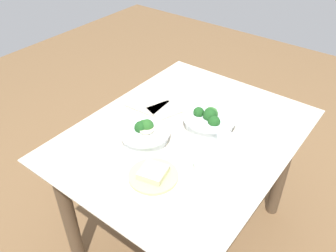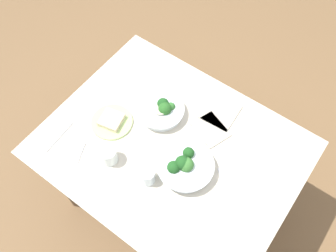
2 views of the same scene
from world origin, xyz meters
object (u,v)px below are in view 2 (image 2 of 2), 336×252
Objects in this scene: fork_by_near_bowl at (80,154)px; napkin_folded_lower at (211,130)px; bread_side_plate at (112,121)px; table_knife_left at (59,137)px; fork_by_far_bowl at (221,177)px; water_glass_side at (109,155)px; broccoli_bowl_far at (185,166)px; broccoli_bowl_near at (162,110)px; water_glass_center at (147,176)px; napkin_folded_upper at (220,112)px.

fork_by_near_bowl is 0.62× the size of napkin_folded_lower.
bread_side_plate is 0.26m from table_knife_left.
fork_by_far_bowl is 0.25m from napkin_folded_lower.
water_glass_side is at bearing 97.74° from table_knife_left.
broccoli_bowl_far reaches higher than fork_by_far_bowl.
broccoli_bowl_near is 0.35m from water_glass_center.
water_glass_side is 0.59m from napkin_folded_upper.
broccoli_bowl_far is 1.44× the size of napkin_folded_upper.
water_glass_side is 0.83× the size of fork_by_near_bowl.
fork_by_near_bowl is at bearing 71.59° from fork_by_far_bowl.
broccoli_bowl_far reaches higher than broccoli_bowl_near.
fork_by_near_bowl is 0.57× the size of napkin_folded_upper.
broccoli_bowl_near reaches higher than table_knife_left.
broccoli_bowl_far is at bearing 95.76° from fork_by_near_bowl.
fork_by_near_bowl and table_knife_left have the same top height.
napkin_folded_lower reaches higher than fork_by_far_bowl.
fork_by_near_bowl is at bearing 66.93° from broccoli_bowl_near.
fork_by_near_bowl is (0.17, 0.40, -0.03)m from broccoli_bowl_near.
broccoli_bowl_near is at bearing 38.43° from napkin_folded_upper.
broccoli_bowl_far is 0.36m from napkin_folded_upper.
napkin_folded_lower is at bearing -125.62° from water_glass_side.
table_knife_left is (0.57, 0.21, -0.04)m from broccoli_bowl_far.
broccoli_bowl_near is at bearing -97.72° from water_glass_side.
water_glass_center is (0.10, 0.14, 0.00)m from broccoli_bowl_far.
bread_side_plate is at bearing 140.86° from table_knife_left.
fork_by_far_bowl is at bearing 122.60° from napkin_folded_upper.
fork_by_far_bowl is (-0.46, -0.23, -0.04)m from water_glass_side.
water_glass_center is at bearing -173.34° from water_glass_side.
table_knife_left is at bearing 20.39° from broccoli_bowl_far.
napkin_folded_upper is at bearing -11.95° from fork_by_far_bowl.
napkin_folded_lower is (-0.24, -0.06, -0.03)m from broccoli_bowl_near.
fork_by_far_bowl is 0.44× the size of napkin_folded_upper.
fork_by_far_bowl is 0.78m from table_knife_left.
napkin_folded_lower is at bearing -0.97° from fork_by_far_bowl.
table_knife_left is 0.72m from napkin_folded_lower.
water_glass_side is at bearing 6.66° from water_glass_center.
water_glass_side is 0.14m from fork_by_near_bowl.
napkin_folded_upper is (-0.07, -0.50, -0.04)m from water_glass_center.
water_glass_side is 1.05× the size of fork_by_far_bowl.
broccoli_bowl_near is 1.23× the size of table_knife_left.
broccoli_bowl_near is at bearing 14.93° from napkin_folded_lower.
water_glass_side reaches higher than fork_by_far_bowl.
bread_side_plate is at bearing 31.32° from napkin_folded_lower.
napkin_folded_upper reaches higher than table_knife_left.
water_glass_center reaches higher than fork_by_near_bowl.
fork_by_far_bowl is 0.48× the size of napkin_folded_lower.
water_glass_side reaches higher than bread_side_plate.
napkin_folded_upper is at bearing 124.13° from fork_by_near_bowl.
water_glass_side is 0.51× the size of napkin_folded_lower.
broccoli_bowl_near is at bearing -34.67° from broccoli_bowl_far.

